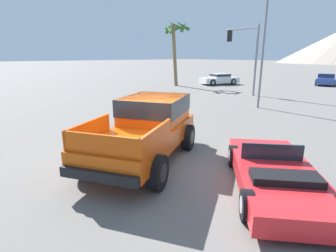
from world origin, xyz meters
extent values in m
plane|color=slate|center=(0.00, 0.00, 0.00)|extent=(320.00, 320.00, 0.00)
cube|color=#CC4C0C|center=(-0.25, -0.12, 0.78)|extent=(4.20, 5.20, 0.55)
cube|color=#CC4C0C|center=(-0.75, 0.72, 1.48)|extent=(2.68, 2.78, 0.85)
cube|color=#1E2833|center=(-0.75, 0.72, 1.63)|extent=(2.73, 2.84, 0.54)
cube|color=#CC4C0C|center=(-0.39, -1.78, 1.30)|extent=(1.06, 1.71, 0.48)
cube|color=#CC4C0C|center=(1.27, -0.79, 1.30)|extent=(1.06, 1.71, 0.48)
cube|color=#CC4C0C|center=(0.92, -2.08, 1.30)|extent=(1.69, 1.05, 0.48)
cube|color=black|center=(-1.52, 2.01, 0.62)|extent=(1.77, 1.14, 0.24)
cube|color=black|center=(1.01, -2.25, 0.62)|extent=(1.77, 1.14, 0.24)
cylinder|color=black|center=(-1.91, 0.65, 0.44)|extent=(0.72, 0.92, 0.89)
cylinder|color=#232326|center=(-1.91, 0.65, 0.44)|extent=(0.53, 0.58, 0.49)
cylinder|color=black|center=(-0.14, 1.71, 0.44)|extent=(0.72, 0.92, 0.89)
cylinder|color=#232326|center=(-0.14, 1.71, 0.44)|extent=(0.53, 0.58, 0.49)
cylinder|color=black|center=(-0.37, -1.94, 0.44)|extent=(0.72, 0.92, 0.89)
cylinder|color=#232326|center=(-0.37, -1.94, 0.44)|extent=(0.53, 0.58, 0.49)
cylinder|color=black|center=(1.40, -0.88, 0.44)|extent=(0.72, 0.92, 0.89)
cylinder|color=#232326|center=(1.40, -0.88, 0.44)|extent=(0.53, 0.58, 0.49)
cube|color=red|center=(3.31, 1.25, 0.39)|extent=(4.21, 4.42, 0.43)
cube|color=#1E2833|center=(3.00, 1.61, 0.82)|extent=(1.19, 1.06, 0.42)
cube|color=black|center=(3.81, 0.69, 0.69)|extent=(1.48, 1.41, 0.16)
cylinder|color=black|center=(1.78, 1.68, 0.32)|extent=(0.59, 0.63, 0.64)
cylinder|color=#9E9EA3|center=(1.78, 1.68, 0.32)|extent=(0.41, 0.42, 0.35)
cylinder|color=black|center=(3.08, 2.83, 0.32)|extent=(0.59, 0.63, 0.64)
cylinder|color=#9E9EA3|center=(3.08, 2.83, 0.32)|extent=(0.41, 0.42, 0.35)
cylinder|color=black|center=(3.55, -0.32, 0.32)|extent=(0.59, 0.63, 0.64)
cylinder|color=#9E9EA3|center=(3.55, -0.32, 0.32)|extent=(0.41, 0.42, 0.35)
cube|color=white|center=(-12.92, 19.50, 0.49)|extent=(3.08, 4.65, 0.60)
cube|color=white|center=(-12.89, 19.61, 1.00)|extent=(2.06, 2.22, 0.43)
cube|color=#1E2833|center=(-12.89, 19.61, 1.05)|extent=(2.11, 2.27, 0.26)
cylinder|color=black|center=(-12.56, 17.96, 0.34)|extent=(0.43, 0.71, 0.68)
cylinder|color=#9E9EA3|center=(-12.56, 17.96, 0.34)|extent=(0.34, 0.43, 0.37)
cylinder|color=black|center=(-14.16, 18.52, 0.34)|extent=(0.43, 0.71, 0.68)
cylinder|color=#9E9EA3|center=(-14.16, 18.52, 0.34)|extent=(0.34, 0.43, 0.37)
cylinder|color=black|center=(-11.68, 20.49, 0.34)|extent=(0.43, 0.71, 0.68)
cylinder|color=#9E9EA3|center=(-11.68, 20.49, 0.34)|extent=(0.34, 0.43, 0.37)
cylinder|color=black|center=(-13.29, 21.04, 0.34)|extent=(0.43, 0.71, 0.68)
cylinder|color=#9E9EA3|center=(-13.29, 21.04, 0.34)|extent=(0.34, 0.43, 0.37)
cube|color=#334C9E|center=(-4.87, 28.28, 0.49)|extent=(3.06, 4.76, 0.62)
cube|color=#334C9E|center=(-4.83, 28.17, 1.03)|extent=(2.07, 2.25, 0.47)
cube|color=#1E2833|center=(-4.83, 28.17, 1.09)|extent=(2.11, 2.30, 0.28)
cylinder|color=black|center=(-6.10, 29.32, 0.33)|extent=(0.41, 0.69, 0.66)
cylinder|color=#9E9EA3|center=(-6.10, 29.32, 0.33)|extent=(0.33, 0.42, 0.36)
cylinder|color=black|center=(-4.48, 29.85, 0.33)|extent=(0.41, 0.69, 0.66)
cylinder|color=#9E9EA3|center=(-4.48, 29.85, 0.33)|extent=(0.33, 0.42, 0.36)
cylinder|color=black|center=(-5.25, 26.71, 0.33)|extent=(0.41, 0.69, 0.66)
cylinder|color=#9E9EA3|center=(-5.25, 26.71, 0.33)|extent=(0.33, 0.42, 0.36)
cylinder|color=black|center=(-3.63, 27.24, 0.33)|extent=(0.41, 0.69, 0.66)
cylinder|color=#9E9EA3|center=(-3.63, 27.24, 0.33)|extent=(0.33, 0.42, 0.36)
cylinder|color=slate|center=(-5.70, 14.90, 2.78)|extent=(0.16, 0.16, 5.55)
cylinder|color=slate|center=(-7.23, 14.90, 5.30)|extent=(3.07, 0.11, 0.11)
cube|color=black|center=(-8.40, 14.90, 4.80)|extent=(0.34, 0.26, 0.90)
sphere|color=red|center=(-8.40, 15.05, 5.07)|extent=(0.20, 0.20, 0.20)
sphere|color=orange|center=(-8.40, 15.05, 4.80)|extent=(0.20, 0.20, 0.20)
sphere|color=green|center=(-8.40, 15.05, 4.53)|extent=(0.20, 0.20, 0.20)
cylinder|color=slate|center=(-2.62, 10.46, 3.98)|extent=(0.14, 0.14, 7.95)
cylinder|color=brown|center=(-15.24, 14.74, 3.16)|extent=(0.36, 0.87, 6.33)
cone|color=#2D6028|center=(-14.33, 14.93, 6.12)|extent=(0.49, 1.85, 1.01)
cone|color=#2D6028|center=(-14.90, 15.64, 6.09)|extent=(1.42, 0.99, 1.07)
cone|color=#2D6028|center=(-15.54, 15.82, 6.13)|extent=(1.77, 0.95, 0.97)
cone|color=#2D6028|center=(-16.14, 15.34, 6.04)|extent=(0.99, 1.85, 1.30)
cone|color=#2D6028|center=(-15.96, 14.77, 6.14)|extent=(0.80, 1.56, 0.95)
cone|color=#2D6028|center=(-15.51, 13.98, 5.99)|extent=(2.00, 0.84, 1.45)
cone|color=#2D6028|center=(-14.63, 14.39, 6.08)|extent=(1.45, 1.45, 1.13)
camera|label=1|loc=(6.03, -4.54, 3.22)|focal=28.00mm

